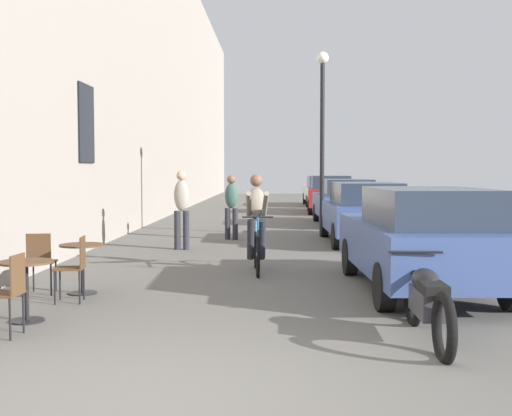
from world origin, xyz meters
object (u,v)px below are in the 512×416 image
cafe_table_near (26,278)px  parked_car_fourth (330,194)px  cafe_table_mid (82,258)px  parked_car_fifth (322,190)px  parked_motorcycle (427,302)px  street_lamp (322,120)px  parked_car_third (345,201)px  pedestrian_near (182,205)px  parked_car_nearest (422,238)px  cafe_chair_near_toward_street (9,289)px  pedestrian_mid (231,203)px  cafe_chair_mid_toward_street (40,259)px  cyclist_on_bicycle (256,225)px  cafe_chair_mid_toward_wall (75,264)px  parked_car_second (363,212)px

cafe_table_near → parked_car_fourth: bearing=75.0°
cafe_table_mid → parked_car_fifth: parked_car_fifth is taller
parked_car_fourth → parked_motorcycle: (-0.69, -20.21, -0.40)m
street_lamp → parked_car_third: 4.50m
cafe_table_near → pedestrian_near: 7.02m
parked_car_fourth → pedestrian_near: bearing=-109.3°
cafe_table_mid → parked_car_nearest: size_ratio=0.16×
cafe_chair_near_toward_street → cafe_table_near: bearing=96.2°
parked_car_third → parked_motorcycle: (-0.67, -14.29, -0.37)m
parked_car_fourth → parked_motorcycle: parked_car_fourth is taller
pedestrian_mid → cafe_chair_mid_toward_street: bearing=-106.8°
cyclist_on_bicycle → parked_car_fifth: bearing=82.7°
cafe_table_mid → parked_car_third: size_ratio=0.17×
cafe_table_near → parked_car_fourth: parked_car_fourth is taller
parked_car_nearest → parked_car_fourth: (0.14, 17.48, 0.01)m
cafe_table_mid → cafe_chair_mid_toward_wall: size_ratio=0.81×
cyclist_on_bicycle → parked_motorcycle: 5.04m
cafe_chair_mid_toward_wall → parked_motorcycle: cafe_chair_mid_toward_wall is taller
cafe_chair_mid_toward_wall → cyclist_on_bicycle: bearing=49.5°
cyclist_on_bicycle → parked_car_second: cyclist_on_bicycle is taller
parked_motorcycle → pedestrian_mid: bearing=105.5°
parked_car_fifth → parked_motorcycle: parked_car_fifth is taller
cyclist_on_bicycle → parked_car_fifth: size_ratio=0.42×
pedestrian_near → pedestrian_mid: bearing=65.5°
street_lamp → pedestrian_mid: bearing=-162.0°
cafe_chair_near_toward_street → cyclist_on_bicycle: 5.28m
cafe_chair_near_toward_street → pedestrian_near: size_ratio=0.50×
parked_car_fifth → pedestrian_near: bearing=-104.0°
cafe_chair_mid_toward_street → cafe_chair_mid_toward_wall: same height
parked_car_second → parked_car_fourth: (0.14, 11.15, 0.03)m
cafe_chair_mid_toward_street → parked_car_fifth: size_ratio=0.21×
cafe_table_mid → cyclist_on_bicycle: size_ratio=0.41×
parked_car_second → cafe_chair_near_toward_street: bearing=-118.9°
cafe_table_near → pedestrian_near: pedestrian_near is taller
cafe_chair_near_toward_street → parked_car_second: 10.34m
cafe_chair_near_toward_street → parked_car_fifth: bearing=78.5°
parked_car_second → cafe_chair_mid_toward_wall: bearing=-124.0°
cafe_table_near → street_lamp: size_ratio=0.15×
cafe_chair_mid_toward_wall → parked_car_fourth: parked_car_fourth is taller
pedestrian_near → parked_car_second: (4.24, 1.39, -0.23)m
parked_car_fourth → parked_motorcycle: bearing=-92.0°
pedestrian_mid → parked_car_second: 3.35m
cafe_chair_mid_toward_wall → parked_car_nearest: 4.94m
cafe_table_near → cafe_chair_mid_toward_street: cafe_chair_mid_toward_street is taller
pedestrian_mid → parked_motorcycle: size_ratio=0.77×
cafe_chair_mid_toward_street → pedestrian_mid: pedestrian_mid is taller
parked_car_second → parked_car_third: 5.23m
parked_car_third → cafe_chair_mid_toward_wall: bearing=-111.8°
cafe_chair_near_toward_street → cafe_chair_mid_toward_street: bearing=102.2°
pedestrian_mid → parked_car_fifth: bearing=77.5°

